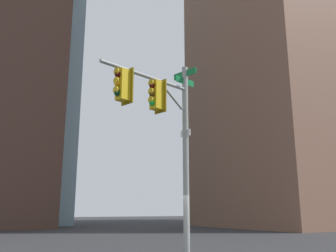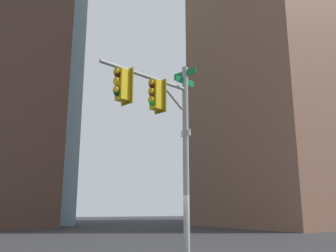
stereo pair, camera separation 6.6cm
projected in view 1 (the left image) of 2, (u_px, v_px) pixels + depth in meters
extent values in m
cylinder|color=gray|center=(186.00, 163.00, 12.84)|extent=(0.21, 0.21, 7.25)
cylinder|color=gray|center=(147.00, 77.00, 12.15)|extent=(1.09, 3.69, 0.12)
cylinder|color=gray|center=(172.00, 97.00, 12.89)|extent=(0.35, 1.02, 0.75)
cube|color=#0F6B33|center=(185.00, 74.00, 13.60)|extent=(1.08, 0.31, 0.24)
cube|color=#0F6B33|center=(185.00, 81.00, 13.54)|extent=(0.28, 0.95, 0.24)
cube|color=white|center=(186.00, 133.00, 13.09)|extent=(0.44, 0.14, 0.24)
cube|color=gold|center=(157.00, 95.00, 12.33)|extent=(0.42, 0.42, 1.00)
cube|color=#7D640C|center=(161.00, 97.00, 12.46)|extent=(0.54, 0.18, 1.16)
sphere|color=#470A07|center=(152.00, 86.00, 12.26)|extent=(0.20, 0.20, 0.20)
cylinder|color=gold|center=(151.00, 83.00, 12.23)|extent=(0.23, 0.10, 0.23)
sphere|color=#4C330A|center=(152.00, 94.00, 12.19)|extent=(0.20, 0.20, 0.20)
cylinder|color=gold|center=(151.00, 91.00, 12.16)|extent=(0.23, 0.10, 0.23)
sphere|color=green|center=(152.00, 103.00, 12.12)|extent=(0.20, 0.20, 0.20)
cylinder|color=gold|center=(151.00, 100.00, 12.09)|extent=(0.23, 0.10, 0.23)
cube|color=gold|center=(123.00, 85.00, 11.32)|extent=(0.42, 0.42, 1.00)
cube|color=#7D640C|center=(128.00, 87.00, 11.46)|extent=(0.54, 0.18, 1.16)
sphere|color=#470A07|center=(118.00, 75.00, 11.25)|extent=(0.20, 0.20, 0.20)
cylinder|color=gold|center=(116.00, 71.00, 11.23)|extent=(0.23, 0.10, 0.23)
sphere|color=#F29E0C|center=(118.00, 84.00, 11.18)|extent=(0.20, 0.20, 0.20)
cylinder|color=gold|center=(116.00, 80.00, 11.16)|extent=(0.23, 0.10, 0.23)
sphere|color=#0A3819|center=(117.00, 93.00, 11.11)|extent=(0.20, 0.20, 0.20)
cylinder|color=gold|center=(116.00, 90.00, 11.09)|extent=(0.23, 0.10, 0.23)
cube|color=#845B47|center=(269.00, 14.00, 50.54)|extent=(18.87, 15.97, 57.54)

